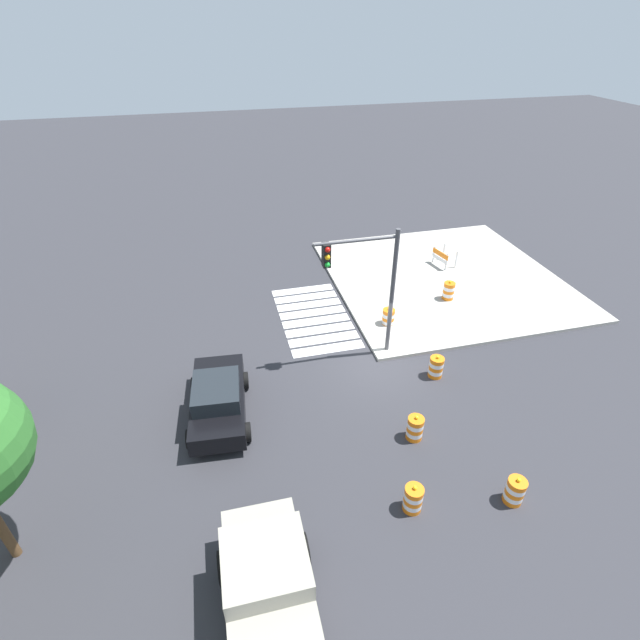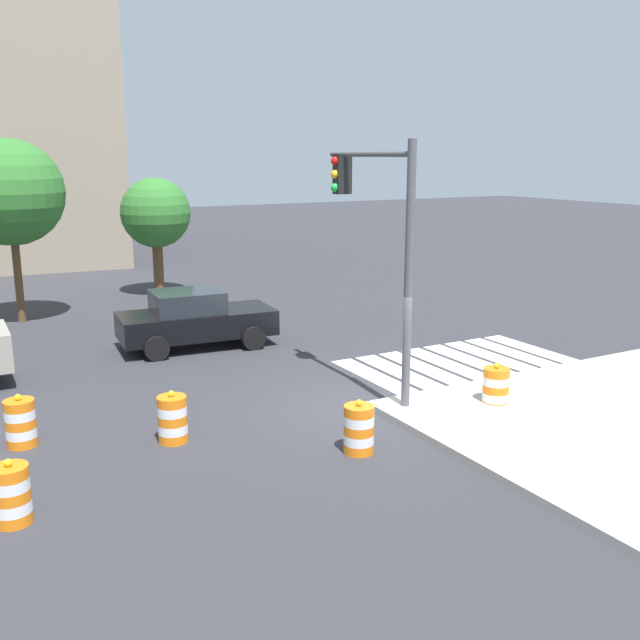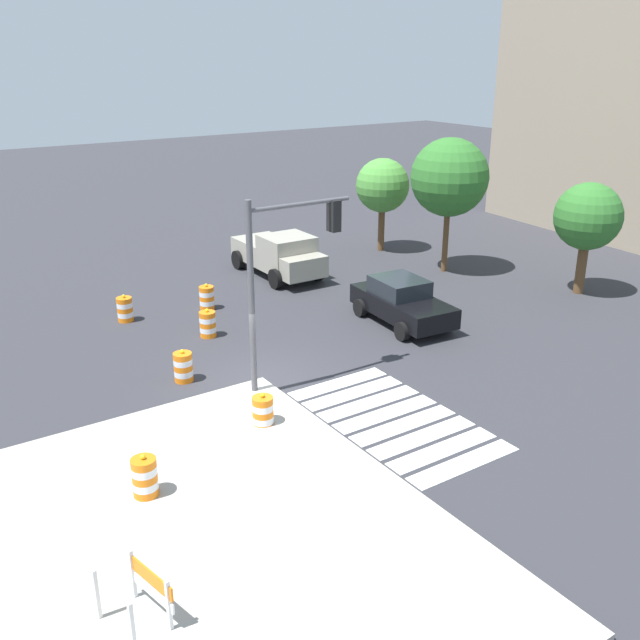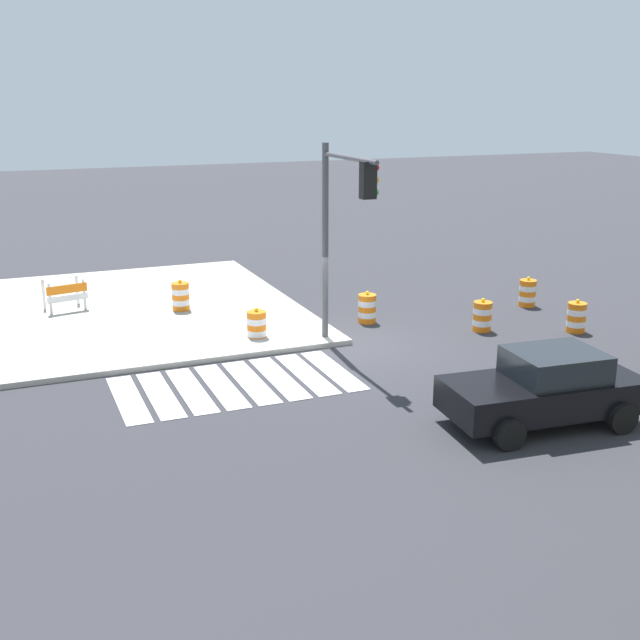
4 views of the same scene
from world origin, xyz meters
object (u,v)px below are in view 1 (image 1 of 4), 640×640
Objects in this scene: sports_car at (218,399)px; construction_barricade at (442,256)px; traffic_barrel_crosswalk_end at (413,499)px; traffic_barrel_far_curb at (415,428)px; traffic_barrel_median_far at (515,491)px; traffic_light_pole at (366,275)px; traffic_barrel_on_sidewalk at (449,291)px; pickup_truck at (270,602)px; traffic_barrel_median_near at (388,318)px; traffic_barrel_near_corner at (436,367)px.

sports_car is 3.24× the size of construction_barricade.
construction_barricade is at bearing -56.09° from sports_car.
traffic_barrel_far_curb is (2.55, -1.17, 0.00)m from traffic_barrel_crosswalk_end.
sports_car is 10.06m from traffic_barrel_median_far.
traffic_barrel_crosswalk_end is at bearing 173.37° from traffic_light_pole.
traffic_barrel_far_curb is 0.19× the size of traffic_light_pole.
traffic_barrel_far_curb is at bearing 149.94° from construction_barricade.
traffic_barrel_crosswalk_end is 1.00× the size of traffic_barrel_far_curb.
traffic_light_pole is at bearing 133.74° from construction_barricade.
traffic_barrel_crosswalk_end is at bearing 155.30° from traffic_barrel_far_curb.
traffic_barrel_on_sidewalk is at bearing -65.54° from sports_car.
pickup_truck is at bearing 101.80° from traffic_barrel_median_far.
pickup_truck is 5.07× the size of traffic_barrel_median_near.
traffic_barrel_crosswalk_end is (2.06, -4.50, -0.52)m from pickup_truck.
traffic_barrel_on_sidewalk is 7.26m from traffic_light_pole.
traffic_barrel_on_sidewalk is 0.74× the size of construction_barricade.
traffic_barrel_median_near is at bearing -32.77° from pickup_truck.
traffic_barrel_median_near is at bearing 133.58° from construction_barricade.
traffic_barrel_median_near is at bearing -45.86° from traffic_light_pole.
traffic_barrel_crosswalk_end is 9.59m from traffic_barrel_median_near.
traffic_barrel_median_far is at bearing -148.49° from traffic_barrel_far_curb.
sports_car is 4.35× the size of traffic_barrel_near_corner.
traffic_barrel_on_sidewalk is 3.69m from construction_barricade.
sports_car is at bearing 114.46° from traffic_barrel_on_sidewalk.
traffic_light_pole is at bearing -29.62° from pickup_truck.
traffic_barrel_near_corner is at bearing 148.69° from traffic_barrel_on_sidewalk.
traffic_barrel_crosswalk_end is 12.38m from traffic_barrel_on_sidewalk.
traffic_barrel_far_curb is at bearing -50.88° from pickup_truck.
pickup_truck is at bearing 142.56° from construction_barricade.
sports_car is 4.35× the size of traffic_barrel_crosswalk_end.
traffic_barrel_far_curb is (-2.69, -6.41, -0.36)m from sports_car.
pickup_truck is 0.94× the size of traffic_light_pole.
traffic_barrel_near_corner is 4.68m from traffic_light_pole.
construction_barricade is at bearing -46.26° from traffic_light_pole.
traffic_barrel_near_corner and traffic_barrel_far_curb have the same top height.
sports_car reaches higher than traffic_barrel_median_far.
pickup_truck is 10.80m from traffic_barrel_near_corner.
traffic_barrel_far_curb is 0.74× the size of construction_barricade.
traffic_barrel_median_near is (3.81, 0.57, 0.00)m from traffic_barrel_near_corner.
traffic_barrel_on_sidewalk is 0.19× the size of traffic_light_pole.
traffic_light_pole reaches higher than traffic_barrel_on_sidewalk.
traffic_barrel_near_corner is at bearing -37.14° from traffic_barrel_far_curb.
pickup_truck is 7.33m from traffic_barrel_far_curb.
pickup_truck is at bearing 139.02° from traffic_barrel_on_sidewalk.
traffic_barrel_median_near and traffic_barrel_far_curb have the same top height.
pickup_truck is 16.72m from traffic_barrel_on_sidewalk.
traffic_light_pole reaches higher than traffic_barrel_median_far.
construction_barricade is at bearing -21.20° from traffic_barrel_on_sidewalk.
construction_barricade reaches higher than traffic_barrel_median_far.
traffic_barrel_far_curb is at bearing 146.54° from traffic_barrel_on_sidewalk.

